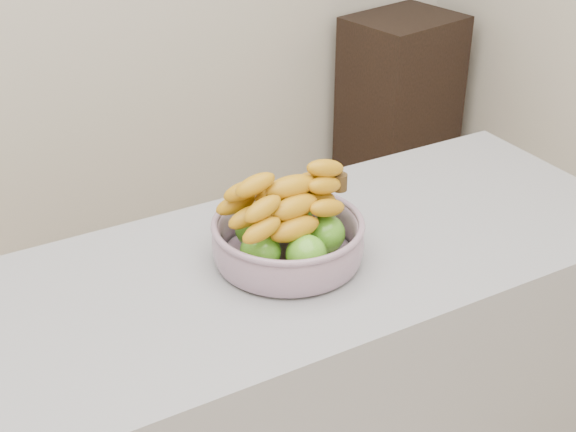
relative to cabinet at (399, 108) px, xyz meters
name	(u,v)px	position (x,y,z in m)	size (l,w,h in m)	color
cabinet	(399,108)	(0.00, 0.00, 0.00)	(0.46, 0.37, 0.83)	black
fruit_bowl	(288,234)	(-1.44, -1.51, 0.54)	(0.30, 0.30, 0.19)	#A1ADC1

